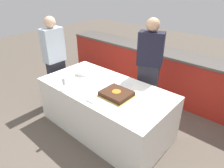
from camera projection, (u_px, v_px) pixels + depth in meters
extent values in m
plane|color=brown|center=(105.00, 127.00, 3.27)|extent=(14.00, 14.00, 0.00)
cube|color=#A82319|center=(157.00, 72.00, 4.11)|extent=(4.40, 0.55, 0.88)
cube|color=#4C4742|center=(160.00, 51.00, 3.89)|extent=(4.40, 0.58, 0.04)
cube|color=white|center=(105.00, 108.00, 3.09)|extent=(2.00, 1.01, 0.74)
cube|color=gold|center=(116.00, 95.00, 2.71)|extent=(0.43, 0.37, 0.00)
cube|color=#381E11|center=(116.00, 93.00, 2.69)|extent=(0.39, 0.33, 0.06)
cylinder|color=orange|center=(117.00, 91.00, 2.68)|extent=(0.12, 0.12, 0.00)
cylinder|color=white|center=(83.00, 72.00, 3.29)|extent=(0.22, 0.22, 0.09)
cylinder|color=white|center=(65.00, 90.00, 2.84)|extent=(0.07, 0.07, 0.00)
cylinder|color=white|center=(65.00, 87.00, 2.82)|extent=(0.01, 0.01, 0.08)
cylinder|color=white|center=(64.00, 81.00, 2.78)|extent=(0.05, 0.05, 0.11)
cylinder|color=white|center=(126.00, 85.00, 2.98)|extent=(0.20, 0.20, 0.00)
cylinder|color=white|center=(152.00, 109.00, 2.42)|extent=(0.20, 0.20, 0.00)
cube|color=white|center=(92.00, 100.00, 2.58)|extent=(0.15, 0.09, 0.02)
cube|color=#282833|center=(147.00, 91.00, 3.36)|extent=(0.36, 0.27, 0.95)
cube|color=black|center=(151.00, 49.00, 3.02)|extent=(0.43, 0.33, 0.52)
sphere|color=tan|center=(153.00, 25.00, 2.85)|extent=(0.20, 0.20, 0.20)
cube|color=#282833|center=(58.00, 82.00, 3.79)|extent=(0.16, 0.31, 0.83)
cube|color=silver|center=(53.00, 45.00, 3.45)|extent=(0.20, 0.36, 0.59)
sphere|color=#D8AD89|center=(50.00, 22.00, 3.27)|extent=(0.19, 0.19, 0.19)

